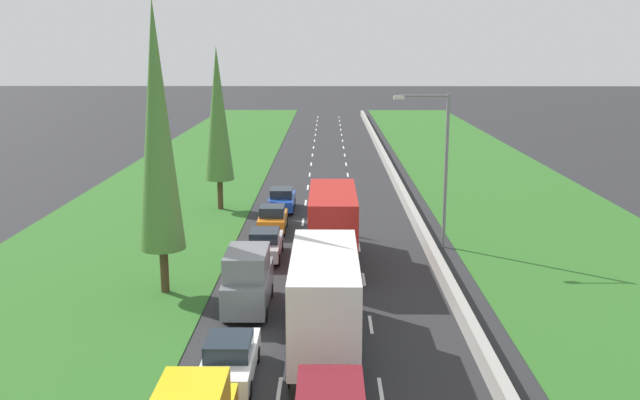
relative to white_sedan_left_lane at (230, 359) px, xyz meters
name	(u,v)px	position (x,y,z in m)	size (l,w,h in m)	color
ground_plane	(329,181)	(3.54, 38.20, -0.81)	(300.00, 300.00, 0.00)	#28282B
grass_verge_left	(185,180)	(-9.11, 38.20, -0.79)	(14.00, 140.00, 0.04)	#2D6623
grass_verge_right	(493,181)	(17.89, 38.20, -0.79)	(14.00, 140.00, 0.04)	#2D6623
median_barrier	(394,176)	(9.24, 38.20, -0.39)	(0.44, 120.00, 0.85)	#9E9B93
lane_markings	(329,181)	(3.54, 38.20, -0.81)	(3.64, 116.00, 0.01)	white
white_sedan_left_lane	(230,359)	(0.00, 0.00, 0.00)	(1.82, 4.50, 1.64)	white
grey_van_left_lane	(248,280)	(-0.11, 6.92, 0.59)	(1.96, 4.90, 2.82)	slate
silver_sedan_left_lane	(265,244)	(-0.04, 14.88, 0.00)	(1.82, 4.50, 1.64)	silver
orange_hatchback_left_lane	(273,219)	(-0.05, 20.70, 0.02)	(1.74, 3.90, 1.72)	orange
white_box_truck_centre_lane	(325,298)	(3.34, 2.46, 1.37)	(2.46, 9.40, 4.18)	black
red_box_truck_centre_lane	(333,224)	(3.71, 14.00, 1.37)	(2.46, 9.40, 4.18)	black
blue_sedan_left_lane	(282,199)	(0.15, 26.66, 0.00)	(1.82, 4.50, 1.64)	#1E47B7
poplar_tree_second	(158,128)	(-4.35, 9.17, 7.12)	(2.14, 2.14, 13.76)	#4C3823
poplar_tree_third	(218,114)	(-4.32, 27.02, 6.05)	(2.09, 2.09, 11.62)	#4C3823
street_light_mast	(440,159)	(9.91, 17.20, 4.42)	(3.20, 0.28, 9.00)	gray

